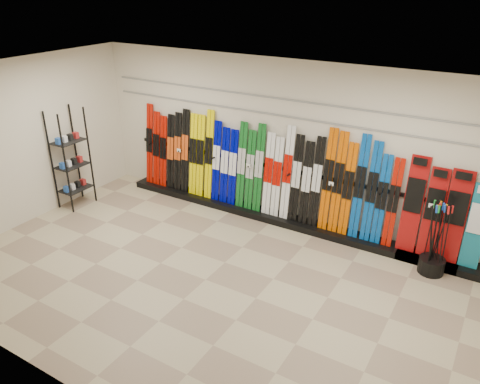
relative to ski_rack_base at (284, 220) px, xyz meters
The scene contains 12 objects.
floor 2.29m from the ski_rack_base, 95.64° to the right, with size 8.00×8.00×0.00m, color gray.
back_wall 1.47m from the ski_rack_base, 135.64° to the left, with size 8.00×8.00×0.00m, color beige.
left_wall 5.01m from the ski_rack_base, 151.65° to the right, with size 5.00×5.00×0.00m, color beige.
ceiling 3.73m from the ski_rack_base, 95.64° to the right, with size 8.00×8.00×0.00m, color silver.
ski_rack_base is the anchor object (origin of this frame).
skis 1.10m from the ski_rack_base, behind, with size 5.36×0.24×1.83m.
snowboards 2.80m from the ski_rack_base, ahead, with size 1.25×0.25×1.60m.
accessory_rack 4.33m from the ski_rack_base, 159.90° to the right, with size 0.40×0.60×1.99m, color black.
pole_bin 2.72m from the ski_rack_base, ahead, with size 0.40×0.40×0.25m, color black.
ski_poles 2.76m from the ski_rack_base, ahead, with size 0.31×0.26×1.18m.
slatwall_rail_0 1.96m from the ski_rack_base, 138.37° to the left, with size 7.60×0.02×0.03m, color gray.
slatwall_rail_1 2.26m from the ski_rack_base, 138.37° to the left, with size 7.60×0.02×0.03m, color gray.
Camera 1 is at (3.52, -4.84, 4.26)m, focal length 35.00 mm.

